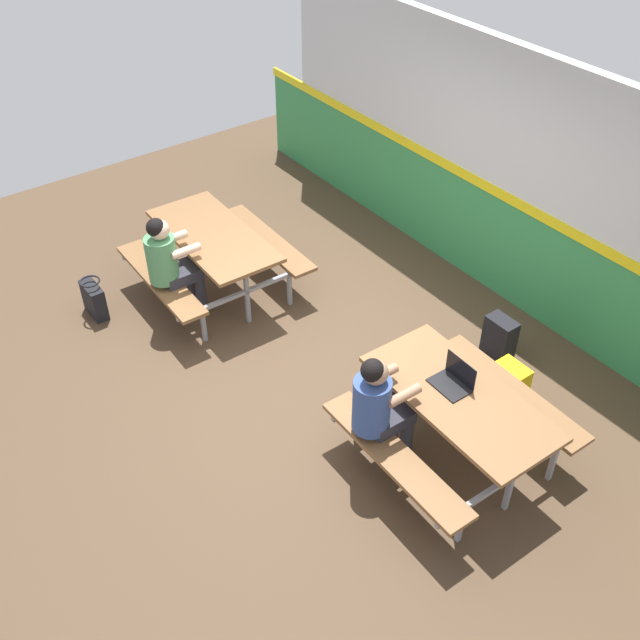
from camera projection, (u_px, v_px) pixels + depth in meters
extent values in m
cube|color=#4C3826|center=(312.00, 369.00, 7.17)|extent=(10.00, 10.00, 0.02)
cube|color=#338C4C|center=(492.00, 239.00, 7.91)|extent=(8.00, 0.12, 1.10)
cube|color=yellow|center=(496.00, 191.00, 7.49)|extent=(8.00, 0.03, 0.10)
cube|color=silver|center=(513.00, 119.00, 7.05)|extent=(6.72, 0.12, 1.40)
cube|color=brown|center=(213.00, 235.00, 7.65)|extent=(1.64, 0.79, 0.04)
cube|color=brown|center=(160.00, 279.00, 7.55)|extent=(1.55, 0.32, 0.04)
cube|color=brown|center=(267.00, 239.00, 8.12)|extent=(1.55, 0.32, 0.04)
cube|color=gray|center=(188.00, 238.00, 8.29)|extent=(0.04, 0.04, 0.70)
cube|color=gray|center=(188.00, 235.00, 8.26)|extent=(0.08, 1.55, 0.04)
cube|color=gray|center=(148.00, 264.00, 8.15)|extent=(0.04, 0.04, 0.41)
cube|color=gray|center=(229.00, 235.00, 8.60)|extent=(0.04, 0.04, 0.41)
cube|color=gray|center=(247.00, 294.00, 7.49)|extent=(0.04, 0.04, 0.70)
cube|color=gray|center=(247.00, 291.00, 7.46)|extent=(0.08, 1.55, 0.04)
cube|color=gray|center=(203.00, 324.00, 7.36)|extent=(0.04, 0.04, 0.41)
cube|color=gray|center=(290.00, 288.00, 7.81)|extent=(0.04, 0.04, 0.41)
cube|color=brown|center=(460.00, 397.00, 5.86)|extent=(1.64, 0.79, 0.04)
cube|color=brown|center=(395.00, 458.00, 5.76)|extent=(1.55, 0.32, 0.04)
cube|color=brown|center=(511.00, 391.00, 6.32)|extent=(1.55, 0.32, 0.04)
cube|color=gray|center=(404.00, 385.00, 6.49)|extent=(0.04, 0.04, 0.70)
cube|color=gray|center=(405.00, 382.00, 6.46)|extent=(0.08, 1.55, 0.04)
cube|color=gray|center=(357.00, 421.00, 6.35)|extent=(0.04, 0.04, 0.41)
cube|color=gray|center=(446.00, 374.00, 6.81)|extent=(0.04, 0.04, 0.41)
cube|color=gray|center=(511.00, 480.00, 5.69)|extent=(0.04, 0.04, 0.70)
cube|color=gray|center=(512.00, 476.00, 5.67)|extent=(0.08, 1.55, 0.04)
cube|color=gray|center=(460.00, 523.00, 5.56)|extent=(0.04, 0.04, 0.41)
cube|color=gray|center=(553.00, 462.00, 6.01)|extent=(0.04, 0.04, 0.41)
cylinder|color=#2D2D38|center=(193.00, 286.00, 7.80)|extent=(0.11, 0.11, 0.45)
cylinder|color=#2D2D38|center=(201.00, 295.00, 7.69)|extent=(0.11, 0.11, 0.45)
cube|color=#2D2D38|center=(181.00, 273.00, 7.50)|extent=(0.31, 0.39, 0.12)
cylinder|color=#4C8C59|center=(162.00, 259.00, 7.27)|extent=(0.30, 0.30, 0.48)
cylinder|color=beige|center=(173.00, 238.00, 7.39)|extent=(0.09, 0.30, 0.08)
cylinder|color=beige|center=(186.00, 251.00, 7.21)|extent=(0.09, 0.30, 0.08)
sphere|color=beige|center=(159.00, 230.00, 7.07)|extent=(0.20, 0.20, 0.20)
sphere|color=black|center=(156.00, 228.00, 7.03)|extent=(0.18, 0.18, 0.18)
cylinder|color=#2D2D38|center=(392.00, 426.00, 6.29)|extent=(0.11, 0.11, 0.45)
cylinder|color=#2D2D38|center=(406.00, 439.00, 6.17)|extent=(0.11, 0.11, 0.45)
cube|color=#2D2D38|center=(387.00, 417.00, 5.98)|extent=(0.31, 0.39, 0.12)
cylinder|color=#334C8C|center=(371.00, 405.00, 5.75)|extent=(0.30, 0.30, 0.48)
cylinder|color=#A57A5B|center=(381.00, 375.00, 5.87)|extent=(0.09, 0.30, 0.08)
cylinder|color=#A57A5B|center=(404.00, 396.00, 5.69)|extent=(0.09, 0.30, 0.08)
sphere|color=#A57A5B|center=(376.00, 372.00, 5.55)|extent=(0.20, 0.20, 0.20)
sphere|color=black|center=(373.00, 370.00, 5.52)|extent=(0.18, 0.18, 0.18)
cube|color=black|center=(449.00, 386.00, 5.92)|extent=(0.32, 0.23, 0.01)
cube|color=black|center=(461.00, 370.00, 5.89)|extent=(0.32, 0.02, 0.21)
cube|color=black|center=(499.00, 338.00, 7.17)|extent=(0.30, 0.18, 0.44)
cube|color=black|center=(506.00, 339.00, 7.27)|extent=(0.21, 0.04, 0.19)
cube|color=black|center=(94.00, 300.00, 7.70)|extent=(0.34, 0.14, 0.36)
torus|color=black|center=(90.00, 281.00, 7.54)|extent=(0.21, 0.21, 0.02)
cube|color=yellow|center=(510.00, 385.00, 6.68)|extent=(0.30, 0.18, 0.44)
cube|color=yellow|center=(517.00, 385.00, 6.77)|extent=(0.21, 0.04, 0.19)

